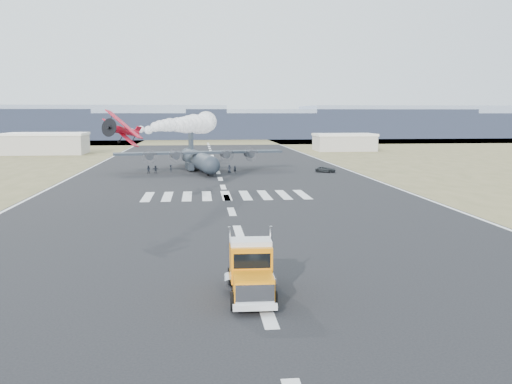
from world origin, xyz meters
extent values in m
plane|color=black|center=(0.00, 0.00, 0.00)|extent=(500.00, 500.00, 0.00)
cube|color=brown|center=(0.00, 230.00, 0.00)|extent=(500.00, 80.00, 0.00)
cube|color=gray|center=(-65.00, 260.00, 8.50)|extent=(150.00, 50.00, 17.00)
cube|color=gray|center=(0.00, 260.00, 6.50)|extent=(150.00, 50.00, 13.00)
cube|color=gray|center=(65.00, 260.00, 7.50)|extent=(150.00, 50.00, 15.00)
cube|color=gray|center=(130.00, 260.00, 8.50)|extent=(150.00, 50.00, 17.00)
cube|color=#A49E92|center=(-52.00, 145.00, 3.00)|extent=(24.00, 14.00, 6.00)
cube|color=white|center=(-52.00, 145.00, 6.30)|extent=(24.50, 14.50, 0.80)
cube|color=#A49E92|center=(46.00, 150.00, 2.60)|extent=(20.00, 12.00, 5.20)
cube|color=white|center=(46.00, 150.00, 5.50)|extent=(20.50, 12.50, 0.80)
cube|color=black|center=(-0.67, 4.09, 0.61)|extent=(1.43, 7.62, 0.28)
cube|color=orange|center=(-0.76, 0.75, 1.51)|extent=(2.64, 2.75, 1.45)
cube|color=silver|center=(-0.80, -0.65, 1.39)|extent=(2.46, 0.23, 1.23)
cube|color=silver|center=(-0.80, -0.87, 0.61)|extent=(2.80, 0.41, 0.39)
cube|color=orange|center=(-0.71, 2.75, 2.46)|extent=(2.84, 2.08, 2.46)
cube|color=black|center=(-0.73, 1.81, 2.85)|extent=(2.46, 0.20, 1.00)
cube|color=silver|center=(-0.70, 3.09, 3.74)|extent=(2.84, 1.86, 0.56)
cube|color=orange|center=(-0.65, 4.76, 2.12)|extent=(2.85, 2.31, 2.90)
cylinder|color=black|center=(-2.05, 0.33, 0.61)|extent=(0.48, 1.24, 1.23)
cylinder|color=black|center=(0.51, 0.26, 0.61)|extent=(0.48, 1.24, 1.23)
cylinder|color=black|center=(-1.93, 5.02, 0.61)|extent=(0.48, 1.24, 1.23)
cylinder|color=black|center=(0.64, 4.95, 0.61)|extent=(0.48, 1.24, 1.23)
cylinder|color=black|center=(-1.90, 6.13, 0.61)|extent=(0.48, 1.24, 1.23)
cylinder|color=black|center=(0.67, 6.07, 0.61)|extent=(0.48, 1.24, 1.23)
cylinder|color=red|center=(-13.31, 35.81, 10.48)|extent=(2.35, 5.11, 0.91)
sphere|color=black|center=(-13.25, 36.00, 10.84)|extent=(0.71, 0.71, 0.71)
cylinder|color=black|center=(-14.01, 33.48, 10.48)|extent=(1.15, 0.88, 1.01)
cylinder|color=black|center=(-14.12, 33.14, 10.48)|extent=(2.14, 0.68, 2.23)
cube|color=red|center=(-13.43, 35.42, 10.13)|extent=(5.18, 2.46, 3.47)
cube|color=red|center=(-13.51, 35.13, 11.34)|extent=(5.34, 2.50, 3.58)
cube|color=red|center=(-12.63, 38.04, 10.99)|extent=(0.36, 0.90, 1.01)
cube|color=red|center=(-12.63, 38.04, 10.48)|extent=(2.15, 1.27, 0.08)
cylinder|color=black|center=(-14.32, 35.27, 9.26)|extent=(0.25, 0.46, 0.45)
cylinder|color=black|center=(-12.77, 34.80, 9.26)|extent=(0.25, 0.46, 0.45)
sphere|color=white|center=(-12.57, 38.23, 10.48)|extent=(0.71, 0.71, 0.71)
sphere|color=white|center=(-11.86, 40.56, 10.51)|extent=(0.94, 0.94, 0.94)
sphere|color=white|center=(-11.16, 42.89, 10.54)|extent=(1.17, 1.17, 1.17)
sphere|color=white|center=(-10.45, 45.22, 10.57)|extent=(1.40, 1.40, 1.40)
sphere|color=white|center=(-9.74, 47.54, 10.60)|extent=(1.64, 1.64, 1.64)
sphere|color=white|center=(-9.03, 49.87, 10.63)|extent=(1.87, 1.87, 1.87)
sphere|color=white|center=(-8.33, 52.20, 10.66)|extent=(2.10, 2.10, 2.10)
sphere|color=white|center=(-7.62, 54.52, 10.69)|extent=(2.33, 2.33, 2.33)
sphere|color=white|center=(-6.91, 56.85, 10.72)|extent=(2.56, 2.56, 2.56)
sphere|color=white|center=(-6.20, 59.18, 10.75)|extent=(2.79, 2.79, 2.79)
sphere|color=white|center=(-5.50, 61.51, 10.78)|extent=(3.03, 3.03, 3.03)
sphere|color=white|center=(-4.79, 63.83, 10.82)|extent=(3.26, 3.26, 3.26)
sphere|color=white|center=(-4.08, 66.16, 10.85)|extent=(3.49, 3.49, 3.49)
sphere|color=white|center=(-3.37, 68.49, 10.88)|extent=(3.72, 3.72, 3.72)
sphere|color=white|center=(-2.67, 70.82, 10.91)|extent=(3.95, 3.95, 3.95)
cylinder|color=#202730|center=(-4.00, 87.60, 2.41)|extent=(8.14, 26.16, 3.70)
sphere|color=#202730|center=(-1.75, 74.84, 2.41)|extent=(3.70, 3.70, 3.70)
cone|color=#202730|center=(-6.24, 100.36, 2.41)|extent=(4.61, 6.11, 3.70)
cube|color=#202730|center=(-3.84, 86.69, 4.16)|extent=(37.13, 10.25, 0.46)
cylinder|color=#202730|center=(-14.69, 84.31, 3.70)|extent=(2.25, 3.75, 1.67)
cylinder|color=#3F3F44|center=(-14.37, 82.48, 3.70)|extent=(3.11, 0.59, 3.15)
cylinder|color=#202730|center=(-9.23, 85.27, 3.70)|extent=(2.25, 3.75, 1.67)
cylinder|color=#3F3F44|center=(-8.90, 83.45, 3.70)|extent=(3.11, 0.59, 3.15)
cylinder|color=#202730|center=(1.71, 87.20, 3.70)|extent=(2.25, 3.75, 1.67)
cylinder|color=#3F3F44|center=(2.03, 85.37, 3.70)|extent=(3.11, 0.59, 3.15)
cylinder|color=#202730|center=(7.18, 88.16, 3.70)|extent=(2.25, 3.75, 1.67)
cylinder|color=#3F3F44|center=(7.50, 86.34, 3.70)|extent=(3.11, 0.59, 3.15)
cube|color=#202730|center=(-5.92, 98.54, 7.03)|extent=(1.27, 4.20, 7.40)
cube|color=#202730|center=(-6.00, 98.99, 3.15)|extent=(13.24, 4.98, 0.32)
cube|color=#202730|center=(-6.16, 88.16, 1.02)|extent=(2.06, 5.66, 1.48)
cylinder|color=black|center=(-6.16, 88.16, 0.51)|extent=(0.63, 1.08, 1.02)
cube|color=#202730|center=(-2.15, 88.86, 1.02)|extent=(2.06, 5.66, 1.48)
cylinder|color=black|center=(-2.15, 88.86, 0.51)|extent=(0.63, 1.08, 1.02)
cylinder|color=black|center=(-2.23, 77.57, 0.42)|extent=(0.51, 0.88, 0.83)
imported|color=black|center=(23.29, 81.80, 0.62)|extent=(4.89, 3.68, 1.24)
imported|color=black|center=(3.56, 82.55, 0.80)|extent=(0.69, 0.61, 1.60)
imported|color=black|center=(-14.71, 82.74, 0.88)|extent=(0.97, 0.76, 1.75)
imported|color=black|center=(-10.21, 85.07, 0.83)|extent=(0.76, 1.16, 1.66)
imported|color=black|center=(-2.07, 80.84, 0.94)|extent=(0.93, 1.23, 1.88)
imported|color=black|center=(2.41, 83.11, 0.87)|extent=(0.89, 0.58, 1.74)
imported|color=black|center=(-13.36, 84.11, 0.81)|extent=(1.58, 0.89, 1.62)
imported|color=black|center=(-3.70, 83.33, 0.81)|extent=(0.76, 0.75, 1.61)
imported|color=black|center=(-0.76, 81.10, 0.82)|extent=(0.92, 0.74, 1.64)
camera|label=1|loc=(-4.17, -32.96, 12.51)|focal=38.00mm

